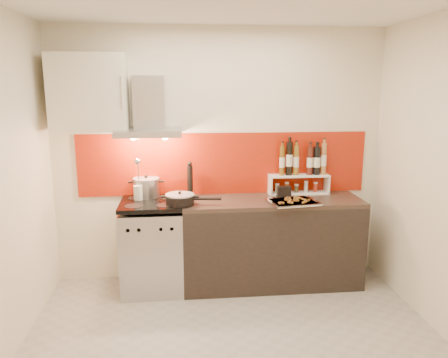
{
  "coord_description": "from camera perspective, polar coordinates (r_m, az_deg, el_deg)",
  "views": [
    {
      "loc": [
        -0.42,
        -3.07,
        2.02
      ],
      "look_at": [
        0.0,
        0.95,
        1.15
      ],
      "focal_mm": 35.0,
      "sensor_mm": 36.0,
      "label": 1
    }
  ],
  "objects": [
    {
      "name": "step_shelf",
      "position": [
        4.62,
        10.08,
        1.17
      ],
      "size": [
        0.63,
        0.17,
        0.55
      ],
      "color": "white",
      "rests_on": "counter"
    },
    {
      "name": "pepper_mill",
      "position": [
        4.44,
        -4.47,
        -0.13
      ],
      "size": [
        0.06,
        0.06,
        0.37
      ],
      "color": "black",
      "rests_on": "counter"
    },
    {
      "name": "stock_pot",
      "position": [
        4.48,
        -10.11,
        -1.08
      ],
      "size": [
        0.27,
        0.27,
        0.23
      ],
      "color": "#B7B7BA",
      "rests_on": "range_stove"
    },
    {
      "name": "back_wall",
      "position": [
        4.54,
        -0.59,
        3.04
      ],
      "size": [
        3.4,
        0.02,
        2.6
      ],
      "primitive_type": "cube",
      "color": "silver",
      "rests_on": "ground"
    },
    {
      "name": "floor",
      "position": [
        3.69,
        1.63,
        -20.99
      ],
      "size": [
        3.4,
        3.4,
        0.0
      ],
      "primitive_type": "plane",
      "color": "#9E9991",
      "rests_on": "ground"
    },
    {
      "name": "backsplash",
      "position": [
        4.55,
        0.06,
        2.03
      ],
      "size": [
        3.0,
        0.02,
        0.64
      ],
      "primitive_type": "cube",
      "color": "#922107",
      "rests_on": "back_wall"
    },
    {
      "name": "baking_tray",
      "position": [
        4.28,
        9.01,
        -2.95
      ],
      "size": [
        0.51,
        0.42,
        0.03
      ],
      "color": "silver",
      "rests_on": "counter"
    },
    {
      "name": "saute_pan",
      "position": [
        4.17,
        -5.68,
        -2.62
      ],
      "size": [
        0.53,
        0.28,
        0.13
      ],
      "color": "black",
      "rests_on": "range_stove"
    },
    {
      "name": "range_stove",
      "position": [
        4.46,
        -9.29,
        -8.75
      ],
      "size": [
        0.6,
        0.6,
        0.91
      ],
      "color": "#B7B7BA",
      "rests_on": "ground"
    },
    {
      "name": "caddy_box",
      "position": [
        4.46,
        7.83,
        -1.72
      ],
      "size": [
        0.14,
        0.07,
        0.12
      ],
      "primitive_type": "cube",
      "rotation": [
        0.0,
        0.0,
        0.05
      ],
      "color": "black",
      "rests_on": "counter"
    },
    {
      "name": "counter",
      "position": [
        4.54,
        6.15,
        -8.13
      ],
      "size": [
        1.8,
        0.6,
        0.9
      ],
      "color": "black",
      "rests_on": "ground"
    },
    {
      "name": "utensil_jar",
      "position": [
        4.37,
        -11.15,
        -1.18
      ],
      "size": [
        0.09,
        0.14,
        0.44
      ],
      "color": "silver",
      "rests_on": "range_stove"
    },
    {
      "name": "upper_cabinet",
      "position": [
        4.37,
        -17.22,
        10.71
      ],
      "size": [
        0.7,
        0.35,
        0.72
      ],
      "primitive_type": "cube",
      "color": "beige",
      "rests_on": "back_wall"
    },
    {
      "name": "range_hood",
      "position": [
        4.32,
        -9.78,
        8.31
      ],
      "size": [
        0.62,
        0.5,
        0.61
      ],
      "color": "#B7B7BA",
      "rests_on": "back_wall"
    }
  ]
}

